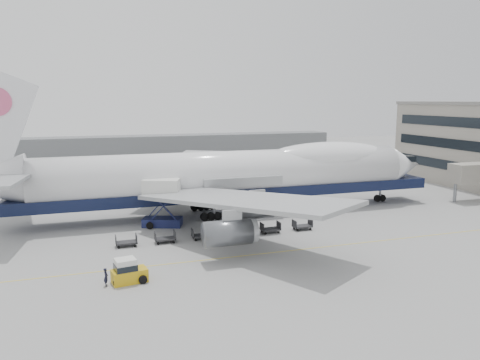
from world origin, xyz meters
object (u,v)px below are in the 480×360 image
object	(u,v)px
airliner	(233,174)
catering_truck	(162,200)
baggage_tug	(128,272)
ground_worker	(106,277)

from	to	relation	value
airliner	catering_truck	bearing A→B (deg)	-160.73
baggage_tug	ground_worker	bearing A→B (deg)	176.46
airliner	ground_worker	bearing A→B (deg)	-130.31
baggage_tug	airliner	bearing A→B (deg)	43.43
catering_truck	baggage_tug	distance (m)	18.91
ground_worker	airliner	bearing A→B (deg)	-39.34
airliner	baggage_tug	xyz separation A→B (m)	(-16.55, -21.54, -4.65)
catering_truck	ground_worker	distance (m)	19.76
catering_truck	ground_worker	world-z (taller)	catering_truck
airliner	baggage_tug	size ratio (longest dim) A/B	20.82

